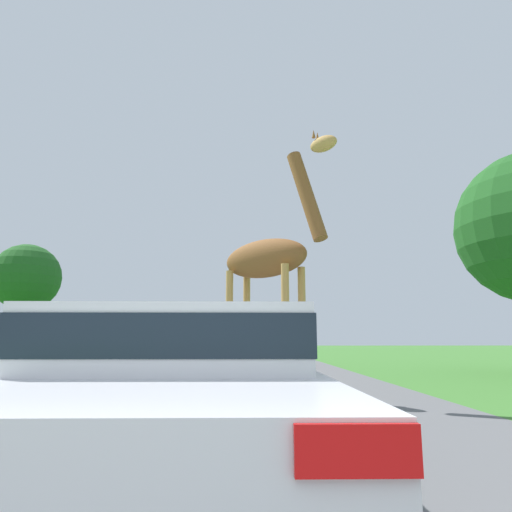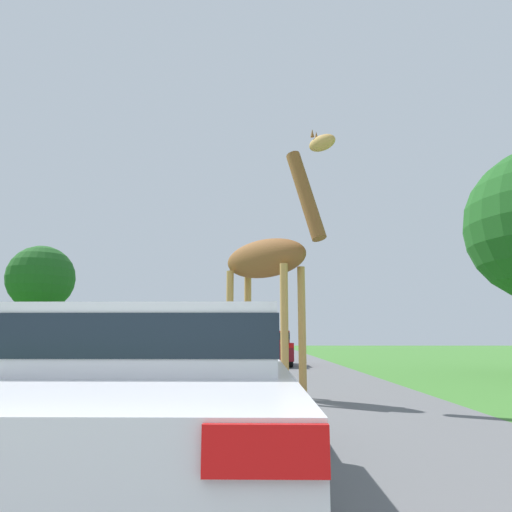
{
  "view_description": "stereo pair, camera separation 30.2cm",
  "coord_description": "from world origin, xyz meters",
  "px_view_note": "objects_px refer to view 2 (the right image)",
  "views": [
    {
      "loc": [
        0.31,
        0.17,
        1.09
      ],
      "look_at": [
        0.49,
        9.05,
        2.71
      ],
      "focal_mm": 32.0,
      "sensor_mm": 36.0,
      "label": 1
    },
    {
      "loc": [
        0.61,
        0.17,
        1.09
      ],
      "look_at": [
        0.49,
        9.05,
        2.71
      ],
      "focal_mm": 32.0,
      "sensor_mm": 36.0,
      "label": 2
    }
  ],
  "objects_px": {
    "giraffe_near_road": "(270,261)",
    "car_far_ahead": "(208,350)",
    "car_queue_right": "(267,347)",
    "car_queue_left": "(227,346)",
    "tree_centre_back": "(41,279)",
    "car_lead_maroon": "(160,389)"
  },
  "relations": [
    {
      "from": "giraffe_near_road",
      "to": "car_queue_left",
      "type": "xyz_separation_m",
      "value": [
        -2.04,
        15.82,
        -1.88
      ]
    },
    {
      "from": "car_lead_maroon",
      "to": "car_queue_right",
      "type": "height_order",
      "value": "car_queue_right"
    },
    {
      "from": "giraffe_near_road",
      "to": "tree_centre_back",
      "type": "bearing_deg",
      "value": -103.46
    },
    {
      "from": "car_far_ahead",
      "to": "car_queue_left",
      "type": "bearing_deg",
      "value": 91.49
    },
    {
      "from": "car_lead_maroon",
      "to": "car_far_ahead",
      "type": "height_order",
      "value": "car_far_ahead"
    },
    {
      "from": "car_lead_maroon",
      "to": "car_queue_left",
      "type": "relative_size",
      "value": 0.99
    },
    {
      "from": "car_queue_left",
      "to": "tree_centre_back",
      "type": "distance_m",
      "value": 14.77
    },
    {
      "from": "car_lead_maroon",
      "to": "car_queue_right",
      "type": "bearing_deg",
      "value": 86.35
    },
    {
      "from": "tree_centre_back",
      "to": "car_queue_left",
      "type": "bearing_deg",
      "value": -23.15
    },
    {
      "from": "giraffe_near_road",
      "to": "car_queue_right",
      "type": "relative_size",
      "value": 1.25
    },
    {
      "from": "giraffe_near_road",
      "to": "car_far_ahead",
      "type": "bearing_deg",
      "value": -118.64
    },
    {
      "from": "giraffe_near_road",
      "to": "car_queue_left",
      "type": "height_order",
      "value": "giraffe_near_road"
    },
    {
      "from": "car_queue_right",
      "to": "tree_centre_back",
      "type": "distance_m",
      "value": 18.96
    },
    {
      "from": "giraffe_near_road",
      "to": "tree_centre_back",
      "type": "height_order",
      "value": "tree_centre_back"
    },
    {
      "from": "giraffe_near_road",
      "to": "car_queue_left",
      "type": "bearing_deg",
      "value": -131.22
    },
    {
      "from": "car_lead_maroon",
      "to": "car_far_ahead",
      "type": "relative_size",
      "value": 1.09
    },
    {
      "from": "car_lead_maroon",
      "to": "car_queue_right",
      "type": "xyz_separation_m",
      "value": [
        1.01,
        15.82,
        0.04
      ]
    },
    {
      "from": "giraffe_near_road",
      "to": "car_queue_right",
      "type": "xyz_separation_m",
      "value": [
        0.06,
        10.71,
        -1.84
      ]
    },
    {
      "from": "car_lead_maroon",
      "to": "car_queue_right",
      "type": "distance_m",
      "value": 15.85
    },
    {
      "from": "car_queue_right",
      "to": "car_far_ahead",
      "type": "height_order",
      "value": "car_queue_right"
    },
    {
      "from": "car_lead_maroon",
      "to": "car_queue_left",
      "type": "xyz_separation_m",
      "value": [
        -1.09,
        20.93,
        0.0
      ]
    },
    {
      "from": "car_queue_left",
      "to": "tree_centre_back",
      "type": "height_order",
      "value": "tree_centre_back"
    }
  ]
}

